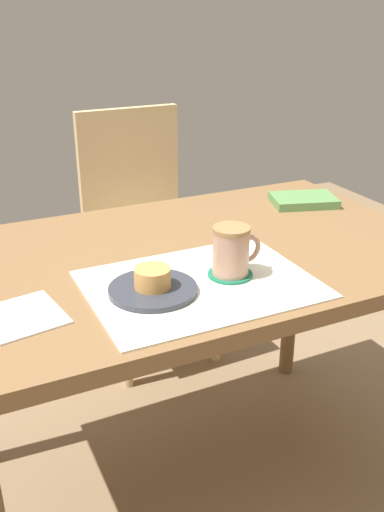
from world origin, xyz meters
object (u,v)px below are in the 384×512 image
pastry (153,278)px  small_book (304,200)px  wooden_chair (143,227)px  coffee_mug (232,250)px  pastry_plate (153,290)px  dining_table (191,281)px

pastry → small_book: bearing=28.9°
wooden_chair → pastry: wooden_chair is taller
coffee_mug → pastry_plate: bearing=-179.6°
dining_table → coffee_mug: bearing=-84.1°
pastry → small_book: 0.69m
pastry → coffee_mug: bearing=0.4°
coffee_mug → dining_table: bearing=95.9°
pastry → dining_table: bearing=45.8°
dining_table → coffee_mug: (0.02, -0.17, 0.14)m
pastry_plate → small_book: size_ratio=1.00×
pastry_plate → pastry: size_ratio=2.44×
wooden_chair → coffee_mug: (-0.14, -0.91, 0.28)m
dining_table → pastry_plate: pastry_plate is taller
dining_table → wooden_chair: size_ratio=1.31×
pastry_plate → coffee_mug: 0.19m
pastry_plate → dining_table: bearing=45.8°
coffee_mug → small_book: (0.42, 0.33, -0.05)m
wooden_chair → pastry_plate: wooden_chair is taller
pastry → small_book: pastry is taller
dining_table → pastry: bearing=-134.2°
pastry → small_book: size_ratio=0.41×
pastry → coffee_mug: coffee_mug is taller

